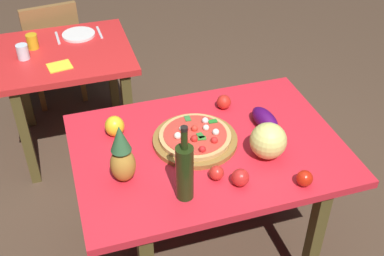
% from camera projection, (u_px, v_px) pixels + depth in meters
% --- Properties ---
extents(ground_plane, '(10.00, 10.00, 0.00)m').
position_uv_depth(ground_plane, '(205.00, 245.00, 2.80)').
color(ground_plane, '#4C3828').
extents(display_table, '(1.29, 0.93, 0.74)m').
position_uv_depth(display_table, '(207.00, 159.00, 2.40)').
color(display_table, '#4F421F').
rests_on(display_table, ground_plane).
extents(background_table, '(0.84, 0.75, 0.74)m').
position_uv_depth(background_table, '(67.00, 68.00, 3.18)').
color(background_table, '#4F421F').
rests_on(background_table, ground_plane).
extents(dining_chair, '(0.45, 0.45, 0.85)m').
position_uv_depth(dining_chair, '(53.00, 46.00, 3.71)').
color(dining_chair, olive).
rests_on(dining_chair, ground_plane).
extents(pizza_board, '(0.41, 0.41, 0.02)m').
position_uv_depth(pizza_board, '(195.00, 140.00, 2.36)').
color(pizza_board, olive).
rests_on(pizza_board, display_table).
extents(pizza, '(0.35, 0.35, 0.05)m').
position_uv_depth(pizza, '(195.00, 136.00, 2.35)').
color(pizza, tan).
rests_on(pizza, pizza_board).
extents(wine_bottle, '(0.08, 0.08, 0.37)m').
position_uv_depth(wine_bottle, '(185.00, 171.00, 1.99)').
color(wine_bottle, black).
rests_on(wine_bottle, display_table).
extents(pineapple_left, '(0.11, 0.11, 0.29)m').
position_uv_depth(pineapple_left, '(122.00, 156.00, 2.08)').
color(pineapple_left, '#B37F2F').
rests_on(pineapple_left, display_table).
extents(melon, '(0.17, 0.17, 0.17)m').
position_uv_depth(melon, '(268.00, 141.00, 2.24)').
color(melon, '#DCDB74').
rests_on(melon, display_table).
extents(bell_pepper, '(0.10, 0.10, 0.11)m').
position_uv_depth(bell_pepper, '(115.00, 126.00, 2.39)').
color(bell_pepper, yellow).
rests_on(bell_pepper, display_table).
extents(eggplant, '(0.12, 0.21, 0.09)m').
position_uv_depth(eggplant, '(265.00, 119.00, 2.44)').
color(eggplant, '#450C55').
rests_on(eggplant, display_table).
extents(tomato_beside_pepper, '(0.08, 0.08, 0.08)m').
position_uv_depth(tomato_beside_pepper, '(224.00, 102.00, 2.58)').
color(tomato_beside_pepper, red).
rests_on(tomato_beside_pepper, display_table).
extents(tomato_at_corner, '(0.07, 0.07, 0.07)m').
position_uv_depth(tomato_at_corner, '(217.00, 173.00, 2.15)').
color(tomato_at_corner, red).
rests_on(tomato_at_corner, display_table).
extents(tomato_near_board, '(0.07, 0.07, 0.07)m').
position_uv_depth(tomato_near_board, '(305.00, 178.00, 2.11)').
color(tomato_near_board, red).
rests_on(tomato_near_board, display_table).
extents(tomato_by_bottle, '(0.08, 0.08, 0.08)m').
position_uv_depth(tomato_by_bottle, '(240.00, 178.00, 2.11)').
color(tomato_by_bottle, red).
rests_on(tomato_by_bottle, display_table).
extents(drinking_glass_juice, '(0.07, 0.07, 0.10)m').
position_uv_depth(drinking_glass_juice, '(32.00, 42.00, 3.11)').
color(drinking_glass_juice, gold).
rests_on(drinking_glass_juice, background_table).
extents(drinking_glass_water, '(0.07, 0.07, 0.09)m').
position_uv_depth(drinking_glass_water, '(23.00, 52.00, 3.00)').
color(drinking_glass_water, silver).
rests_on(drinking_glass_water, background_table).
extents(dinner_plate, '(0.22, 0.22, 0.02)m').
position_uv_depth(dinner_plate, '(79.00, 35.00, 3.28)').
color(dinner_plate, white).
rests_on(dinner_plate, background_table).
extents(fork_utensil, '(0.02, 0.18, 0.01)m').
position_uv_depth(fork_utensil, '(58.00, 38.00, 3.24)').
color(fork_utensil, silver).
rests_on(fork_utensil, background_table).
extents(knife_utensil, '(0.02, 0.18, 0.01)m').
position_uv_depth(knife_utensil, '(99.00, 32.00, 3.31)').
color(knife_utensil, silver).
rests_on(knife_utensil, background_table).
extents(napkin_folded, '(0.16, 0.14, 0.01)m').
position_uv_depth(napkin_folded, '(60.00, 66.00, 2.95)').
color(napkin_folded, yellow).
rests_on(napkin_folded, background_table).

